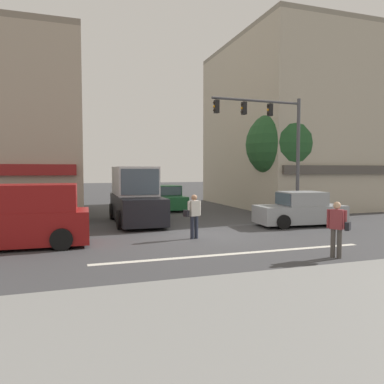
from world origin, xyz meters
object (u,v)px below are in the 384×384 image
object	(u,v)px
van_waiting_far	(21,217)
box_truck_crossing_rightbound	(136,197)
pedestrian_foreground_with_bag	(337,226)
sedan_crossing_leftbound	(300,210)
street_tree	(280,145)
sedan_approaching_near	(167,199)
utility_pole_far_right	(258,147)
pedestrian_mid_crossing	(194,214)
traffic_light_mast	(276,136)

from	to	relation	value
van_waiting_far	box_truck_crossing_rightbound	bearing A→B (deg)	44.78
pedestrian_foreground_with_bag	sedan_crossing_leftbound	bearing A→B (deg)	64.75
box_truck_crossing_rightbound	van_waiting_far	size ratio (longest dim) A/B	1.21
street_tree	van_waiting_far	distance (m)	15.20
sedan_approaching_near	pedestrian_foreground_with_bag	xyz separation A→B (m)	(1.39, -14.55, 0.24)
utility_pole_far_right	box_truck_crossing_rightbound	distance (m)	11.36
street_tree	utility_pole_far_right	bearing A→B (deg)	80.41
street_tree	pedestrian_mid_crossing	xyz separation A→B (m)	(-7.61, -6.39, -3.14)
street_tree	pedestrian_foreground_with_bag	xyz separation A→B (m)	(-4.59, -10.66, -3.14)
sedan_crossing_leftbound	pedestrian_mid_crossing	distance (m)	6.01
box_truck_crossing_rightbound	van_waiting_far	bearing A→B (deg)	-135.22
traffic_light_mast	sedan_crossing_leftbound	distance (m)	3.95
sedan_crossing_leftbound	sedan_approaching_near	world-z (taller)	same
sedan_approaching_near	utility_pole_far_right	bearing A→B (deg)	0.65
utility_pole_far_right	pedestrian_foreground_with_bag	bearing A→B (deg)	-109.77
sedan_crossing_leftbound	van_waiting_far	distance (m)	11.86
utility_pole_far_right	pedestrian_mid_crossing	xyz separation A→B (m)	(-8.28, -10.35, -3.26)
traffic_light_mast	sedan_crossing_leftbound	bearing A→B (deg)	-77.47
utility_pole_far_right	box_truck_crossing_rightbound	bearing A→B (deg)	-150.99
traffic_light_mast	box_truck_crossing_rightbound	distance (m)	7.63
box_truck_crossing_rightbound	pedestrian_foreground_with_bag	world-z (taller)	box_truck_crossing_rightbound
street_tree	sedan_approaching_near	xyz separation A→B (m)	(-5.98, 3.89, -3.39)
traffic_light_mast	box_truck_crossing_rightbound	bearing A→B (deg)	164.80
van_waiting_far	traffic_light_mast	bearing A→B (deg)	13.85
traffic_light_mast	van_waiting_far	bearing A→B (deg)	-166.15
traffic_light_mast	pedestrian_mid_crossing	world-z (taller)	traffic_light_mast
utility_pole_far_right	street_tree	bearing A→B (deg)	-99.59
street_tree	traffic_light_mast	world-z (taller)	traffic_light_mast
traffic_light_mast	pedestrian_mid_crossing	distance (m)	7.14
utility_pole_far_right	sedan_crossing_leftbound	size ratio (longest dim) A/B	1.93
street_tree	sedan_crossing_leftbound	world-z (taller)	street_tree
traffic_light_mast	sedan_crossing_leftbound	world-z (taller)	traffic_light_mast
sedan_crossing_leftbound	van_waiting_far	bearing A→B (deg)	-174.08
utility_pole_far_right	van_waiting_far	distance (m)	17.71
street_tree	sedan_crossing_leftbound	bearing A→B (deg)	-110.78
box_truck_crossing_rightbound	traffic_light_mast	bearing A→B (deg)	-15.20
pedestrian_mid_crossing	pedestrian_foreground_with_bag	bearing A→B (deg)	-54.72
van_waiting_far	sedan_crossing_leftbound	bearing A→B (deg)	5.92
box_truck_crossing_rightbound	sedan_approaching_near	bearing A→B (deg)	60.68
box_truck_crossing_rightbound	sedan_approaching_near	xyz separation A→B (m)	(2.94, 5.24, -0.54)
utility_pole_far_right	van_waiting_far	xyz separation A→B (m)	(-14.28, -9.97, -3.21)
sedan_approaching_near	box_truck_crossing_rightbound	bearing A→B (deg)	-119.32
pedestrian_foreground_with_bag	box_truck_crossing_rightbound	bearing A→B (deg)	114.99
utility_pole_far_right	sedan_crossing_leftbound	xyz separation A→B (m)	(-2.49, -8.75, -3.50)
utility_pole_far_right	sedan_approaching_near	bearing A→B (deg)	-179.35
utility_pole_far_right	pedestrian_foreground_with_bag	world-z (taller)	utility_pole_far_right
street_tree	van_waiting_far	size ratio (longest dim) A/B	1.31
box_truck_crossing_rightbound	pedestrian_mid_crossing	world-z (taller)	box_truck_crossing_rightbound
street_tree	box_truck_crossing_rightbound	world-z (taller)	street_tree
sedan_crossing_leftbound	van_waiting_far	world-z (taller)	van_waiting_far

